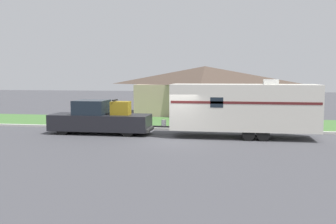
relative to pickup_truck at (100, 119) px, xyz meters
name	(u,v)px	position (x,y,z in m)	size (l,w,h in m)	color
ground_plane	(174,140)	(4.84, -1.59, -0.90)	(120.00, 120.00, 0.00)	#47474C
curb_strip	(183,129)	(4.84, 2.16, -0.83)	(80.00, 0.30, 0.14)	beige
lawn_strip	(189,123)	(4.84, 5.81, -0.89)	(80.00, 7.00, 0.03)	#477538
house_across_street	(205,89)	(5.50, 13.05, 1.36)	(12.61, 7.88, 4.37)	tan
pickup_truck	(100,119)	(0.00, 0.00, 0.00)	(6.20, 1.94, 2.11)	black
travel_trailer	(244,107)	(8.60, 0.00, 0.85)	(9.36, 2.35, 3.33)	black
mailbox	(285,115)	(11.29, 2.77, 0.13)	(0.48, 0.20, 1.34)	brown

